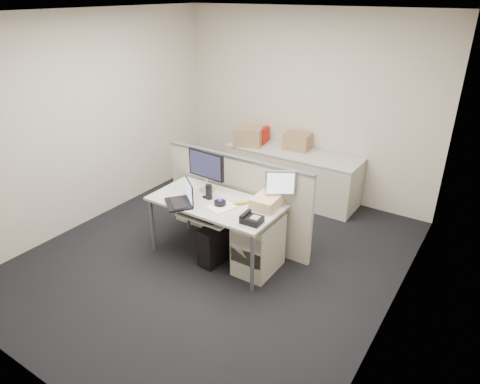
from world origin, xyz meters
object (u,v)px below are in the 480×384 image
Objects in this scene: monitor_main at (206,171)px; desk_phone at (252,220)px; desk at (215,207)px; laptop at (178,194)px.

desk_phone is (0.85, -0.36, -0.22)m from monitor_main.
monitor_main reaches higher than desk.
desk is 7.17× the size of desk_phone.
desk is 3.02× the size of monitor_main.
desk_phone is at bearing -19.63° from monitor_main.
laptop is at bearing -176.47° from desk_phone.
monitor_main is 0.48m from laptop.
laptop is 1.67× the size of desk_phone.
laptop is (-0.05, -0.46, -0.12)m from monitor_main.
laptop reaches higher than desk.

